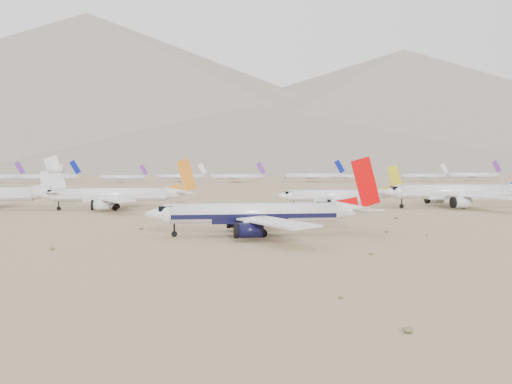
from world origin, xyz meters
TOP-DOWN VIEW (x-y plane):
  - ground at (0.00, 0.00)m, footprint 7000.00×7000.00m
  - main_airliner at (-3.58, 0.16)m, footprint 48.14×47.02m
  - row2_navy_widebody at (74.69, 65.19)m, footprint 53.94×52.74m
  - row2_gold_tail at (33.13, 69.46)m, footprint 41.73×40.81m
  - row2_orange_tail at (-41.76, 71.59)m, footprint 47.99×46.95m
  - distant_storage_row at (-15.29, 330.14)m, footprint 535.02×54.35m
  - mountain_range at (70.18, 1648.01)m, footprint 7354.00×3024.00m
  - foothills at (526.68, 1100.00)m, footprint 4637.50×1395.00m
  - desert_scrub at (1.52, -30.52)m, footprint 261.14×123.14m

SIDE VIEW (x-z plane):
  - ground at x=0.00m, z-range 0.00..0.00m
  - desert_scrub at x=1.52m, z-range -0.03..0.60m
  - row2_gold_tail at x=33.13m, z-range -3.27..11.58m
  - distant_storage_row at x=-15.29m, z-range -3.25..12.23m
  - main_airliner at x=-3.58m, z-range -3.82..13.17m
  - row2_orange_tail at x=-41.76m, z-range -3.76..13.36m
  - row2_navy_widebody at x=74.69m, z-range -4.24..14.95m
  - foothills at x=526.68m, z-range -10.35..144.65m
  - mountain_range at x=70.18m, z-range -44.68..425.32m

